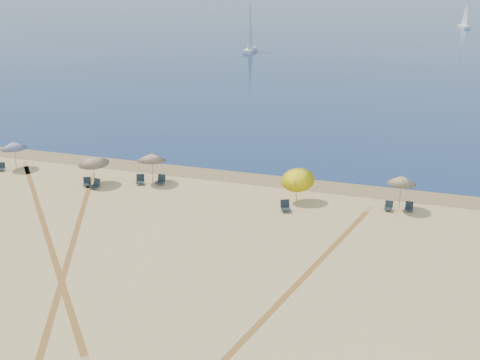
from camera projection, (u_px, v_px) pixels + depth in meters
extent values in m
plane|color=#0C2151|center=(394.00, 4.00, 224.57)|extent=(500.00, 500.00, 0.00)
plane|color=olive|center=(255.00, 178.00, 45.06)|extent=(500.00, 500.00, 0.00)
cylinder|color=gray|center=(15.00, 156.00, 46.91)|extent=(0.05, 0.05, 2.10)
cone|color=white|center=(13.00, 145.00, 46.58)|extent=(2.08, 2.08, 0.55)
sphere|color=gray|center=(13.00, 142.00, 46.48)|extent=(0.08, 0.08, 0.08)
cylinder|color=gray|center=(94.00, 171.00, 43.57)|extent=(0.05, 0.21, 2.02)
cone|color=beige|center=(93.00, 160.00, 43.33)|extent=(2.33, 2.37, 0.74)
sphere|color=gray|center=(93.00, 156.00, 43.22)|extent=(0.08, 0.08, 0.08)
cylinder|color=gray|center=(152.00, 168.00, 44.01)|extent=(0.05, 0.19, 2.16)
cone|color=beige|center=(151.00, 157.00, 43.63)|extent=(2.20, 2.23, 0.69)
sphere|color=gray|center=(151.00, 153.00, 43.52)|extent=(0.08, 0.08, 0.08)
cylinder|color=gray|center=(296.00, 191.00, 40.03)|extent=(0.05, 1.03, 1.96)
cone|color=yellow|center=(298.00, 177.00, 40.11)|extent=(2.33, 2.33, 1.54)
sphere|color=gray|center=(298.00, 173.00, 40.01)|extent=(0.08, 0.08, 0.08)
cylinder|color=gray|center=(400.00, 193.00, 39.15)|extent=(0.05, 0.05, 2.26)
cone|color=beige|center=(402.00, 180.00, 38.80)|extent=(1.93, 1.93, 0.55)
sphere|color=gray|center=(402.00, 176.00, 38.69)|extent=(0.08, 0.08, 0.08)
cube|color=black|center=(1.00, 169.00, 46.53)|extent=(0.67, 0.67, 0.05)
cube|color=black|center=(2.00, 165.00, 46.69)|extent=(0.56, 0.35, 0.47)
cylinder|color=#A5A5AD|center=(2.00, 171.00, 46.40)|extent=(0.02, 0.02, 0.17)
cube|color=black|center=(87.00, 184.00, 43.32)|extent=(0.72, 0.72, 0.05)
cube|color=black|center=(87.00, 180.00, 43.48)|extent=(0.58, 0.41, 0.49)
cylinder|color=#A5A5AD|center=(83.00, 186.00, 43.15)|extent=(0.02, 0.02, 0.18)
cylinder|color=#A5A5AD|center=(89.00, 186.00, 43.20)|extent=(0.02, 0.02, 0.18)
cube|color=black|center=(94.00, 186.00, 42.89)|extent=(0.71, 0.71, 0.05)
cube|color=black|center=(97.00, 182.00, 43.03)|extent=(0.63, 0.35, 0.53)
cylinder|color=#A5A5AD|center=(91.00, 188.00, 42.85)|extent=(0.03, 0.03, 0.19)
cylinder|color=#A5A5AD|center=(95.00, 189.00, 42.62)|extent=(0.03, 0.03, 0.19)
cube|color=black|center=(140.00, 182.00, 43.71)|extent=(0.77, 0.77, 0.05)
cube|color=black|center=(140.00, 177.00, 43.89)|extent=(0.64, 0.41, 0.53)
cylinder|color=#A5A5AD|center=(136.00, 184.00, 43.54)|extent=(0.03, 0.03, 0.20)
cylinder|color=#A5A5AD|center=(142.00, 184.00, 43.56)|extent=(0.03, 0.03, 0.20)
cube|color=black|center=(160.00, 182.00, 43.68)|extent=(0.61, 0.61, 0.05)
cube|color=black|center=(162.00, 178.00, 43.85)|extent=(0.60, 0.24, 0.53)
cylinder|color=#A5A5AD|center=(156.00, 184.00, 43.58)|extent=(0.03, 0.03, 0.19)
cylinder|color=#A5A5AD|center=(162.00, 185.00, 43.46)|extent=(0.03, 0.03, 0.19)
cube|color=black|center=(286.00, 209.00, 38.98)|extent=(0.82, 0.82, 0.06)
cube|color=black|center=(285.00, 203.00, 39.17)|extent=(0.65, 0.46, 0.55)
cylinder|color=#A5A5AD|center=(281.00, 212.00, 38.79)|extent=(0.03, 0.03, 0.20)
cylinder|color=#A5A5AD|center=(289.00, 211.00, 38.85)|extent=(0.03, 0.03, 0.20)
cube|color=black|center=(388.00, 208.00, 39.11)|extent=(0.57, 0.57, 0.05)
cube|color=black|center=(389.00, 204.00, 39.26)|extent=(0.54, 0.24, 0.47)
cylinder|color=#A5A5AD|center=(385.00, 210.00, 39.05)|extent=(0.02, 0.02, 0.17)
cylinder|color=#A5A5AD|center=(391.00, 211.00, 38.90)|extent=(0.02, 0.02, 0.17)
cube|color=black|center=(409.00, 209.00, 39.02)|extent=(0.52, 0.52, 0.05)
cube|color=black|center=(409.00, 205.00, 39.17)|extent=(0.52, 0.20, 0.46)
cylinder|color=#A5A5AD|center=(406.00, 211.00, 38.94)|extent=(0.02, 0.02, 0.17)
cylinder|color=#A5A5AD|center=(412.00, 212.00, 38.83)|extent=(0.02, 0.02, 0.17)
cube|color=white|center=(464.00, 27.00, 144.92)|extent=(2.83, 5.84, 0.62)
cylinder|color=gray|center=(466.00, 10.00, 143.49)|extent=(0.12, 0.12, 8.24)
cube|color=white|center=(250.00, 50.00, 107.02)|extent=(1.75, 5.72, 0.62)
cylinder|color=gray|center=(250.00, 28.00, 105.60)|extent=(0.12, 0.12, 8.22)
plane|color=tan|center=(67.00, 265.00, 32.20)|extent=(37.19, 37.19, 0.00)
plane|color=tan|center=(69.00, 256.00, 33.22)|extent=(37.19, 37.19, 0.00)
plane|color=tan|center=(269.00, 314.00, 27.74)|extent=(33.90, 33.90, 0.00)
plane|color=tan|center=(279.00, 303.00, 28.62)|extent=(33.90, 33.90, 0.00)
plane|color=tan|center=(47.00, 235.00, 35.76)|extent=(39.52, 39.52, 0.00)
plane|color=tan|center=(45.00, 228.00, 36.70)|extent=(39.52, 39.52, 0.00)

